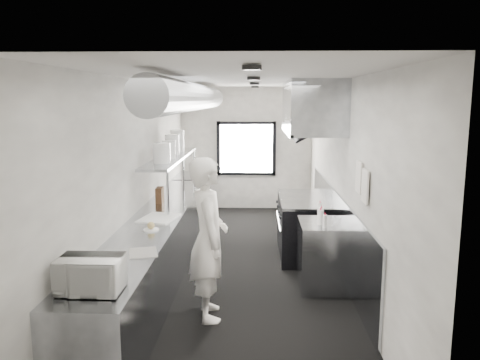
# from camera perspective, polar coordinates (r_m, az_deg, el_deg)

# --- Properties ---
(floor) EXTENTS (3.00, 8.00, 0.01)m
(floor) POSITION_cam_1_polar(r_m,az_deg,el_deg) (7.31, 0.01, -10.46)
(floor) COLOR black
(floor) RESTS_ON ground
(ceiling) EXTENTS (3.00, 8.00, 0.01)m
(ceiling) POSITION_cam_1_polar(r_m,az_deg,el_deg) (6.87, 0.01, 12.02)
(ceiling) COLOR beige
(ceiling) RESTS_ON wall_back
(wall_back) EXTENTS (3.00, 0.02, 2.80)m
(wall_back) POSITION_cam_1_polar(r_m,az_deg,el_deg) (10.92, 0.76, 3.81)
(wall_back) COLOR silver
(wall_back) RESTS_ON floor
(wall_front) EXTENTS (3.00, 0.02, 2.80)m
(wall_front) POSITION_cam_1_polar(r_m,az_deg,el_deg) (3.08, -2.70, -11.66)
(wall_front) COLOR silver
(wall_front) RESTS_ON floor
(wall_left) EXTENTS (0.02, 8.00, 2.80)m
(wall_left) POSITION_cam_1_polar(r_m,az_deg,el_deg) (7.17, -12.06, 0.48)
(wall_left) COLOR silver
(wall_left) RESTS_ON floor
(wall_right) EXTENTS (0.02, 8.00, 2.80)m
(wall_right) POSITION_cam_1_polar(r_m,az_deg,el_deg) (7.06, 12.26, 0.34)
(wall_right) COLOR silver
(wall_right) RESTS_ON floor
(wall_cladding) EXTENTS (0.03, 5.50, 1.10)m
(wall_cladding) POSITION_cam_1_polar(r_m,az_deg,el_deg) (7.53, 11.48, -5.68)
(wall_cladding) COLOR gray
(wall_cladding) RESTS_ON wall_right
(hvac_duct) EXTENTS (0.40, 6.40, 0.40)m
(hvac_duct) POSITION_cam_1_polar(r_m,az_deg,el_deg) (7.32, -5.44, 9.88)
(hvac_duct) COLOR #999CA1
(hvac_duct) RESTS_ON ceiling
(service_window) EXTENTS (1.36, 0.05, 1.25)m
(service_window) POSITION_cam_1_polar(r_m,az_deg,el_deg) (10.89, 0.76, 3.79)
(service_window) COLOR white
(service_window) RESTS_ON wall_back
(exhaust_hood) EXTENTS (0.81, 2.20, 0.88)m
(exhaust_hood) POSITION_cam_1_polar(r_m,az_deg,el_deg) (7.61, 8.58, 8.61)
(exhaust_hood) COLOR gray
(exhaust_hood) RESTS_ON ceiling
(prep_counter) EXTENTS (0.70, 6.00, 0.90)m
(prep_counter) POSITION_cam_1_polar(r_m,az_deg,el_deg) (6.83, -9.92, -8.09)
(prep_counter) COLOR gray
(prep_counter) RESTS_ON floor
(pass_shelf) EXTENTS (0.45, 3.00, 0.68)m
(pass_shelf) POSITION_cam_1_polar(r_m,az_deg,el_deg) (8.05, -8.24, 2.57)
(pass_shelf) COLOR gray
(pass_shelf) RESTS_ON prep_counter
(range) EXTENTS (0.88, 1.60, 0.94)m
(range) POSITION_cam_1_polar(r_m,az_deg,el_deg) (7.87, 7.80, -5.49)
(range) COLOR black
(range) RESTS_ON floor
(bottle_station) EXTENTS (0.65, 0.80, 0.90)m
(bottle_station) POSITION_cam_1_polar(r_m,az_deg,el_deg) (6.56, 9.99, -8.85)
(bottle_station) COLOR gray
(bottle_station) RESTS_ON floor
(far_work_table) EXTENTS (0.70, 1.20, 0.90)m
(far_work_table) POSITION_cam_1_polar(r_m,az_deg,el_deg) (10.37, -5.72, -1.87)
(far_work_table) COLOR gray
(far_work_table) RESTS_ON floor
(notice_sheet_a) EXTENTS (0.02, 0.28, 0.38)m
(notice_sheet_a) POSITION_cam_1_polar(r_m,az_deg,el_deg) (5.87, 14.08, 0.37)
(notice_sheet_a) COLOR white
(notice_sheet_a) RESTS_ON wall_right
(notice_sheet_b) EXTENTS (0.02, 0.28, 0.38)m
(notice_sheet_b) POSITION_cam_1_polar(r_m,az_deg,el_deg) (5.54, 14.80, -0.73)
(notice_sheet_b) COLOR white
(notice_sheet_b) RESTS_ON wall_right
(line_cook) EXTENTS (0.58, 0.76, 1.88)m
(line_cook) POSITION_cam_1_polar(r_m,az_deg,el_deg) (5.49, -3.82, -7.05)
(line_cook) COLOR white
(line_cook) RESTS_ON floor
(microwave) EXTENTS (0.50, 0.38, 0.30)m
(microwave) POSITION_cam_1_polar(r_m,az_deg,el_deg) (4.30, -17.55, -10.78)
(microwave) COLOR white
(microwave) RESTS_ON prep_counter
(deli_tub_a) EXTENTS (0.18, 0.18, 0.10)m
(deli_tub_a) POSITION_cam_1_polar(r_m,az_deg,el_deg) (4.63, -17.83, -10.64)
(deli_tub_a) COLOR beige
(deli_tub_a) RESTS_ON prep_counter
(deli_tub_b) EXTENTS (0.18, 0.18, 0.10)m
(deli_tub_b) POSITION_cam_1_polar(r_m,az_deg,el_deg) (4.74, -16.97, -10.12)
(deli_tub_b) COLOR beige
(deli_tub_b) RESTS_ON prep_counter
(newspaper) EXTENTS (0.38, 0.43, 0.01)m
(newspaper) POSITION_cam_1_polar(r_m,az_deg,el_deg) (5.22, -11.57, -8.55)
(newspaper) COLOR silver
(newspaper) RESTS_ON prep_counter
(small_plate) EXTENTS (0.21, 0.21, 0.02)m
(small_plate) POSITION_cam_1_polar(r_m,az_deg,el_deg) (6.07, -10.65, -5.90)
(small_plate) COLOR white
(small_plate) RESTS_ON prep_counter
(pastry) EXTENTS (0.09, 0.09, 0.09)m
(pastry) POSITION_cam_1_polar(r_m,az_deg,el_deg) (6.05, -10.67, -5.40)
(pastry) COLOR tan
(pastry) RESTS_ON small_plate
(cutting_board) EXTENTS (0.55, 0.66, 0.02)m
(cutting_board) POSITION_cam_1_polar(r_m,az_deg,el_deg) (6.62, -9.75, -4.53)
(cutting_board) COLOR white
(cutting_board) RESTS_ON prep_counter
(knife_block) EXTENTS (0.10, 0.22, 0.24)m
(knife_block) POSITION_cam_1_polar(r_m,az_deg,el_deg) (7.62, -9.63, -1.79)
(knife_block) COLOR #54371D
(knife_block) RESTS_ON prep_counter
(plate_stack_a) EXTENTS (0.28, 0.28, 0.30)m
(plate_stack_a) POSITION_cam_1_polar(r_m,az_deg,el_deg) (7.24, -9.38, 3.23)
(plate_stack_a) COLOR white
(plate_stack_a) RESTS_ON pass_shelf
(plate_stack_b) EXTENTS (0.29, 0.29, 0.29)m
(plate_stack_b) POSITION_cam_1_polar(r_m,az_deg,el_deg) (7.78, -8.56, 3.64)
(plate_stack_b) COLOR white
(plate_stack_b) RESTS_ON pass_shelf
(plate_stack_c) EXTENTS (0.31, 0.31, 0.35)m
(plate_stack_c) POSITION_cam_1_polar(r_m,az_deg,el_deg) (8.29, -8.15, 4.23)
(plate_stack_c) COLOR white
(plate_stack_c) RESTS_ON pass_shelf
(plate_stack_d) EXTENTS (0.29, 0.29, 0.40)m
(plate_stack_d) POSITION_cam_1_polar(r_m,az_deg,el_deg) (8.76, -7.55, 4.69)
(plate_stack_d) COLOR white
(plate_stack_d) RESTS_ON pass_shelf
(squeeze_bottle_a) EXTENTS (0.07, 0.07, 0.17)m
(squeeze_bottle_a) POSITION_cam_1_polar(r_m,az_deg,el_deg) (6.15, 10.17, -4.94)
(squeeze_bottle_a) COLOR white
(squeeze_bottle_a) RESTS_ON bottle_station
(squeeze_bottle_b) EXTENTS (0.07, 0.07, 0.20)m
(squeeze_bottle_b) POSITION_cam_1_polar(r_m,az_deg,el_deg) (6.29, 9.62, -4.45)
(squeeze_bottle_b) COLOR white
(squeeze_bottle_b) RESTS_ON bottle_station
(squeeze_bottle_c) EXTENTS (0.07, 0.07, 0.17)m
(squeeze_bottle_c) POSITION_cam_1_polar(r_m,az_deg,el_deg) (6.40, 9.72, -4.34)
(squeeze_bottle_c) COLOR white
(squeeze_bottle_c) RESTS_ON bottle_station
(squeeze_bottle_d) EXTENTS (0.07, 0.07, 0.18)m
(squeeze_bottle_d) POSITION_cam_1_polar(r_m,az_deg,el_deg) (6.51, 9.77, -4.07)
(squeeze_bottle_d) COLOR white
(squeeze_bottle_d) RESTS_ON bottle_station
(squeeze_bottle_e) EXTENTS (0.08, 0.08, 0.20)m
(squeeze_bottle_e) POSITION_cam_1_polar(r_m,az_deg,el_deg) (6.70, 9.58, -3.55)
(squeeze_bottle_e) COLOR white
(squeeze_bottle_e) RESTS_ON bottle_station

